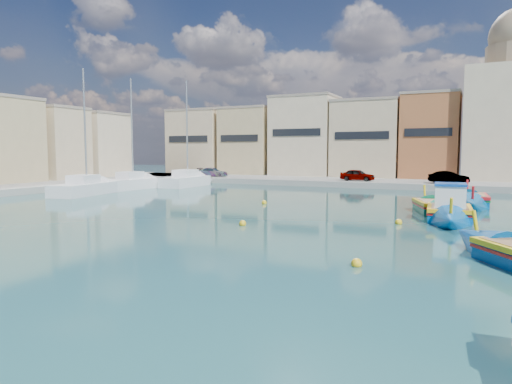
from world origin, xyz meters
The scene contains 11 objects.
ground centered at (0.00, 0.00, 0.00)m, with size 160.00×160.00×0.00m, color #133839.
north_quay centered at (0.00, 32.00, 0.30)m, with size 80.00×8.00×0.60m, color gray.
north_townhouses centered at (6.68, 39.36, 5.00)m, with size 83.20×7.87×10.19m.
parked_cars centered at (-8.17, 30.50, 1.18)m, with size 30.62×2.37×1.22m.
luzzu_blue_cabin centered at (5.38, 9.30, 0.38)m, with size 2.80×8.93×3.11m.
luzzu_cyan_mid centered at (6.22, 17.06, 0.29)m, with size 2.87×9.57×2.79m.
luzzu_green centered at (4.47, 12.08, 0.27)m, with size 4.58×8.33×2.55m.
yacht_north centered at (-21.05, 24.21, 0.47)m, with size 2.88×9.02×11.92m.
yacht_midnorth centered at (-23.72, 18.80, 0.46)m, with size 2.93×8.30×11.59m.
yacht_mid centered at (-23.73, 12.70, 0.45)m, with size 4.10×9.42×11.51m.
mooring_buoys centered at (2.71, 6.82, 0.08)m, with size 21.38×21.39×0.36m.
Camera 1 is at (6.76, -17.36, 3.76)m, focal length 32.00 mm.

